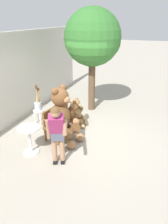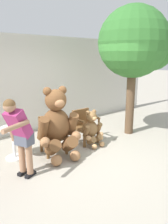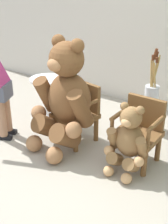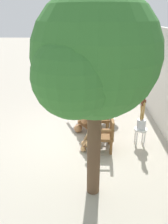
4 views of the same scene
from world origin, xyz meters
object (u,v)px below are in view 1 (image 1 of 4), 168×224
Objects in this scene: wooden_chair_left at (54,124)px; teddy_bear_small at (77,113)px; wooden_chair_right at (68,111)px; person_visitor at (57,130)px; patio_tree at (95,39)px; white_stool at (39,113)px; brush_bucket at (38,104)px; round_side_table at (30,137)px; teddy_bear_large at (62,116)px.

teddy_bear_small reaches higher than wooden_chair_left.
wooden_chair_left is 0.98m from wooden_chair_right.
person_visitor is 0.43× the size of patio_tree.
patio_tree is (1.79, -1.28, 2.16)m from white_stool.
brush_bucket is (-0.25, 0.93, 0.20)m from wooden_chair_right.
round_side_table is (-1.81, 0.56, -0.00)m from teddy_bear_small.
white_stool is (-0.25, 0.94, -0.11)m from wooden_chair_right.
brush_bucket is 0.24× the size of patio_tree.
brush_bucket is (-0.25, 1.23, 0.21)m from teddy_bear_small.
teddy_bear_large is at bearing -122.20° from brush_bucket.
wooden_chair_right is 1.87× the size of white_stool.
wooden_chair_right is 1.02× the size of brush_bucket.
teddy_bear_large is at bearing 19.15° from person_visitor.
patio_tree reaches higher than teddy_bear_large.
wooden_chair_right is 1.83m from round_side_table.
wooden_chair_right is at bearing 167.23° from patio_tree.
round_side_table is (-0.81, 0.53, -0.33)m from teddy_bear_large.
white_stool is 0.64× the size of round_side_table.
round_side_table is (-1.56, -0.67, -0.21)m from brush_bucket.
wooden_chair_left is at bearing 30.62° from person_visitor.
person_visitor is at bearing -138.79° from white_stool.
round_side_table is (-1.56, -0.67, 0.09)m from white_stool.
patio_tree is (1.54, -0.35, 2.06)m from wooden_chair_right.
teddy_bear_large is 3.44× the size of white_stool.
wooden_chair_right is 2.17m from person_visitor.
wooden_chair_left is 0.56× the size of person_visitor.
white_stool is 0.13× the size of patio_tree.
wooden_chair_right is 0.99m from brush_bucket.
round_side_table is (0.22, 0.89, -0.46)m from person_visitor.
brush_bucket reaches higher than round_side_table.
wooden_chair_left reaches higher than round_side_table.
teddy_bear_large is at bearing 178.55° from teddy_bear_small.
teddy_bear_small is (0.98, -0.29, -0.01)m from wooden_chair_left.
patio_tree is (2.52, -0.35, 2.06)m from wooden_chair_left.
teddy_bear_small is 2.11m from person_visitor.
brush_bucket is at bearing 23.21° from round_side_table.
round_side_table is 0.20× the size of patio_tree.
person_visitor is 3.33× the size of white_stool.
white_stool is at bearing 52.07° from wooden_chair_left.
wooden_chair_left is 1.30m from person_visitor.
wooden_chair_right is 0.54× the size of teddy_bear_large.
teddy_bear_large is at bearing -33.36° from round_side_table.
teddy_bear_small reaches higher than white_stool.
brush_bucket is (0.76, 1.20, -0.11)m from teddy_bear_large.
patio_tree reaches higher than teddy_bear_small.
brush_bucket is at bearing 105.10° from wooden_chair_right.
wooden_chair_right is 0.56× the size of person_visitor.
wooden_chair_right is at bearing 0.05° from wooden_chair_left.
wooden_chair_right is (0.98, 0.00, 0.00)m from wooden_chair_left.
teddy_bear_large reaches higher than brush_bucket.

